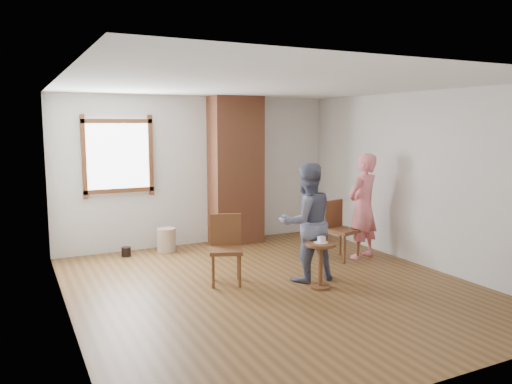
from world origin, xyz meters
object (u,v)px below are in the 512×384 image
dining_chair_left (226,245)px  man (306,222)px  stoneware_crock (166,240)px  dining_chair_right (339,226)px  side_table (321,257)px  person_pink (363,206)px

dining_chair_left → man: (1.01, -0.40, 0.29)m
stoneware_crock → dining_chair_right: size_ratio=0.43×
side_table → man: bearing=89.1°
stoneware_crock → dining_chair_left: bearing=-82.4°
side_table → man: (0.01, 0.36, 0.40)m
dining_chair_left → man: size_ratio=0.57×
dining_chair_left → man: bearing=-0.2°
side_table → person_pink: 1.77m
stoneware_crock → man: 2.73m
side_table → person_pink: person_pink is taller
person_pink → man: bearing=5.3°
person_pink → dining_chair_left: bearing=-12.8°
dining_chair_right → man: bearing=-162.0°
side_table → person_pink: (1.43, 0.95, 0.43)m
stoneware_crock → dining_chair_left: size_ratio=0.44×
dining_chair_right → person_pink: (0.37, -0.12, 0.32)m
stoneware_crock → person_pink: person_pink is taller
dining_chair_left → side_table: size_ratio=1.53×
dining_chair_left → man: man is taller
side_table → man: size_ratio=0.37×
man → side_table: bearing=91.3°
stoneware_crock → dining_chair_right: (2.32, -1.62, 0.32)m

